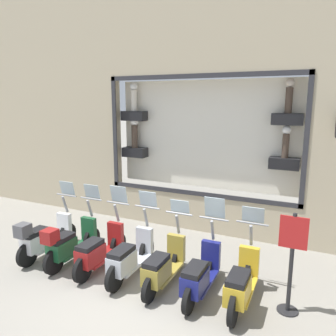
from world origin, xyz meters
The scene contains 10 objects.
ground_plane centered at (0.00, 0.00, 0.00)m, with size 120.00×120.00×0.00m, color gray.
building_facade centered at (3.60, 0.00, 4.97)m, with size 1.25×36.00×9.75m.
scooter_yellow_0 centered at (0.49, -1.87, 0.44)m, with size 1.81×0.61×1.60m.
scooter_navy_1 centered at (0.49, -1.12, 0.43)m, with size 1.80×0.60×1.69m.
scooter_olive_2 centered at (0.48, -0.36, 0.42)m, with size 1.80×0.60×1.54m.
scooter_silver_3 centered at (0.49, 0.40, 0.45)m, with size 1.81×0.60×1.63m.
scooter_red_4 centered at (0.49, 1.16, 0.44)m, with size 1.81×0.60×1.67m.
scooter_green_5 centered at (0.43, 1.92, 0.49)m, with size 1.81×0.61×1.62m.
scooter_white_6 centered at (0.43, 2.68, 0.48)m, with size 1.81×0.61×1.62m.
shop_sign_post centered at (0.69, -2.65, 0.96)m, with size 0.36×0.45×1.78m.
Camera 1 is at (-4.75, -2.90, 3.56)m, focal length 35.00 mm.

